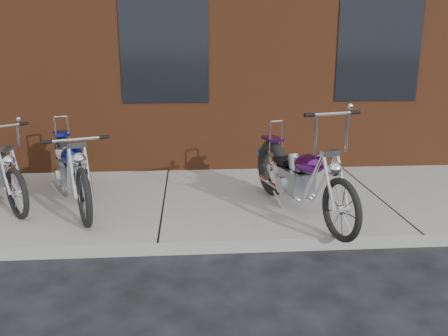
{
  "coord_description": "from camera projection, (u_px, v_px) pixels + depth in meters",
  "views": [
    {
      "loc": [
        0.37,
        -4.8,
        2.28
      ],
      "look_at": [
        0.78,
        0.8,
        0.77
      ],
      "focal_mm": 38.0,
      "sensor_mm": 36.0,
      "label": 1
    }
  ],
  "objects": [
    {
      "name": "ground",
      "position": [
        158.0,
        256.0,
        5.19
      ],
      "size": [
        120.0,
        120.0,
        0.0
      ],
      "primitive_type": "plane",
      "color": "black",
      "rests_on": "ground"
    },
    {
      "name": "sidewalk",
      "position": [
        164.0,
        204.0,
        6.61
      ],
      "size": [
        22.0,
        3.0,
        0.15
      ],
      "primitive_type": "cube",
      "color": "gray",
      "rests_on": "ground"
    },
    {
      "name": "chopper_purple",
      "position": [
        300.0,
        179.0,
        5.95
      ],
      "size": [
        0.87,
        2.41,
        1.39
      ],
      "rotation": [
        0.0,
        0.0,
        -1.3
      ],
      "color": "black",
      "rests_on": "sidewalk"
    },
    {
      "name": "chopper_blue",
      "position": [
        72.0,
        171.0,
        6.31
      ],
      "size": [
        1.03,
        2.36,
        1.08
      ],
      "rotation": [
        0.0,
        0.0,
        -1.2
      ],
      "color": "black",
      "rests_on": "sidewalk"
    }
  ]
}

